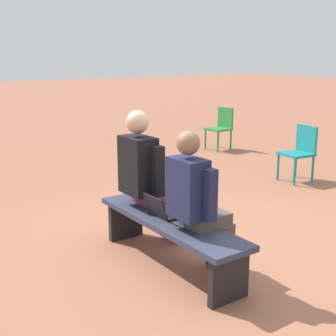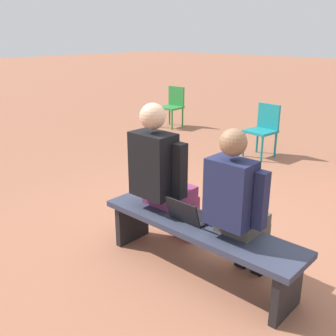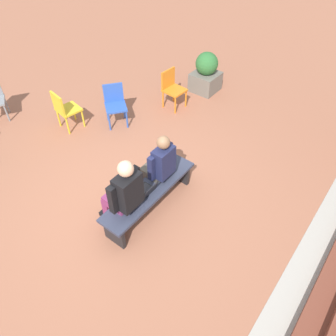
{
  "view_description": "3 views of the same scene",
  "coord_description": "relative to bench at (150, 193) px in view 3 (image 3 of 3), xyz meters",
  "views": [
    {
      "loc": [
        -3.36,
        2.67,
        1.89
      ],
      "look_at": [
        0.06,
        0.29,
        0.87
      ],
      "focal_mm": 50.0,
      "sensor_mm": 36.0,
      "label": 1
    },
    {
      "loc": [
        -1.86,
        2.67,
        1.91
      ],
      "look_at": [
        0.15,
        0.48,
        0.88
      ],
      "focal_mm": 42.0,
      "sensor_mm": 36.0,
      "label": 2
    },
    {
      "loc": [
        2.39,
        2.67,
        4.16
      ],
      "look_at": [
        -0.25,
        0.65,
        0.95
      ],
      "focal_mm": 35.0,
      "sensor_mm": 36.0,
      "label": 3
    }
  ],
  "objects": [
    {
      "name": "laptop",
      "position": [
        0.09,
        0.01,
        0.15
      ],
      "size": [
        0.32,
        0.29,
        0.21
      ],
      "color": "black",
      "rests_on": "bench"
    },
    {
      "name": "plastic_chair_near_bench_right",
      "position": [
        -1.39,
        -2.08,
        0.13
      ],
      "size": [
        0.59,
        0.59,
        0.84
      ],
      "color": "#2D56B7",
      "rests_on": "ground"
    },
    {
      "name": "plastic_chair_foreground",
      "position": [
        -2.6,
        -1.53,
        0.13
      ],
      "size": [
        0.45,
        0.45,
        0.84
      ],
      "color": "orange",
      "rests_on": "ground"
    },
    {
      "name": "ground_plane",
      "position": [
        0.11,
        -0.4,
        -0.35
      ],
      "size": [
        60.0,
        60.0,
        0.0
      ],
      "primitive_type": "plane",
      "color": "#9E6047"
    },
    {
      "name": "plastic_chair_by_pillar",
      "position": [
        -0.62,
        -2.72,
        0.13
      ],
      "size": [
        0.48,
        0.48,
        0.84
      ],
      "color": "gold",
      "rests_on": "ground"
    },
    {
      "name": "bench",
      "position": [
        0.0,
        0.0,
        0.0
      ],
      "size": [
        1.8,
        0.44,
        0.45
      ],
      "color": "#33384C",
      "rests_on": "ground"
    },
    {
      "name": "person_adult",
      "position": [
        0.47,
        -0.07,
        0.38
      ],
      "size": [
        0.56,
        0.71,
        1.38
      ],
      "color": "#7F2D5B",
      "rests_on": "ground"
    },
    {
      "name": "concrete_strip",
      "position": [
        0.0,
        2.38,
        -0.35
      ],
      "size": [
        7.9,
        0.4,
        0.01
      ],
      "primitive_type": "cube",
      "color": "#A8A399",
      "rests_on": "ground"
    },
    {
      "name": "planter",
      "position": [
        -3.63,
        -1.3,
        0.08
      ],
      "size": [
        0.6,
        0.6,
        0.94
      ],
      "color": "#6B665B",
      "rests_on": "ground"
    },
    {
      "name": "person_student",
      "position": [
        -0.31,
        -0.06,
        0.34
      ],
      "size": [
        0.51,
        0.64,
        1.29
      ],
      "color": "#4C473D",
      "rests_on": "ground"
    }
  ]
}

